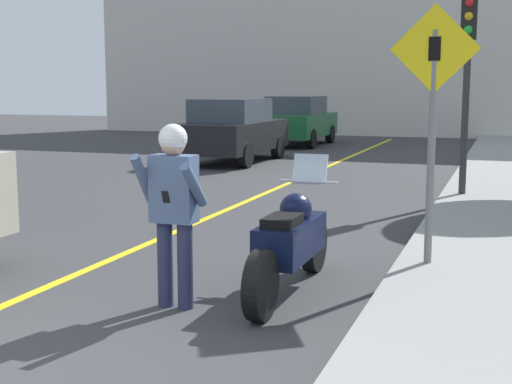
# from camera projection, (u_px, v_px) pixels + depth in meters

# --- Properties ---
(road_center_line) EXTENTS (0.12, 36.00, 0.01)m
(road_center_line) POSITION_uv_depth(u_px,v_px,m) (202.00, 220.00, 10.67)
(road_center_line) COLOR yellow
(road_center_line) RESTS_ON ground
(building_backdrop) EXTENTS (28.00, 1.20, 9.88)m
(building_backdrop) POSITION_uv_depth(u_px,v_px,m) (418.00, 12.00, 28.40)
(building_backdrop) COLOR beige
(building_backdrop) RESTS_ON ground
(motorcycle) EXTENTS (0.62, 2.36, 1.29)m
(motorcycle) POSITION_uv_depth(u_px,v_px,m) (291.00, 242.00, 6.85)
(motorcycle) COLOR black
(motorcycle) RESTS_ON ground
(person_biker) EXTENTS (0.59, 0.46, 1.66)m
(person_biker) POSITION_uv_depth(u_px,v_px,m) (174.00, 197.00, 6.32)
(person_biker) COLOR #282D4C
(person_biker) RESTS_ON ground
(crossing_sign) EXTENTS (0.91, 0.08, 2.68)m
(crossing_sign) POSITION_uv_depth(u_px,v_px,m) (433.00, 110.00, 7.31)
(crossing_sign) COLOR slate
(crossing_sign) RESTS_ON sidewalk_curb
(traffic_light) EXTENTS (0.26, 0.30, 3.39)m
(traffic_light) POSITION_uv_depth(u_px,v_px,m) (468.00, 55.00, 12.08)
(traffic_light) COLOR #2D2D30
(traffic_light) RESTS_ON sidewalk_curb
(parked_car_black) EXTENTS (1.88, 4.20, 1.68)m
(parked_car_black) POSITION_uv_depth(u_px,v_px,m) (233.00, 130.00, 18.93)
(parked_car_black) COLOR black
(parked_car_black) RESTS_ON ground
(parked_car_green) EXTENTS (1.88, 4.20, 1.68)m
(parked_car_green) POSITION_uv_depth(u_px,v_px,m) (298.00, 120.00, 24.48)
(parked_car_green) COLOR black
(parked_car_green) RESTS_ON ground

